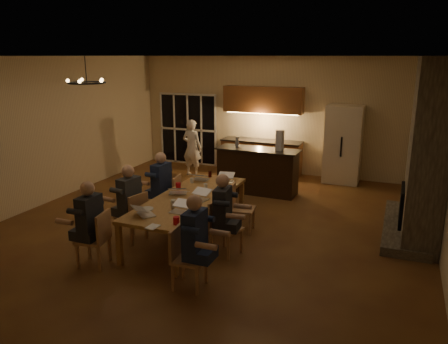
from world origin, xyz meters
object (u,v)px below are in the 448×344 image
chair_right_mid (226,229)px  mug_front (173,203)px  person_left_near (90,224)px  bar_island (258,171)px  chair_left_mid (131,216)px  can_cola (210,174)px  person_left_far (162,186)px  laptop_d (198,194)px  chair_right_near (190,258)px  laptop_c (178,187)px  mug_back (192,180)px  plate_left (147,209)px  plate_near (193,208)px  chair_left_far (168,197)px  can_silver (172,205)px  mug_mid (205,186)px  chair_left_near (93,239)px  bar_bottle (237,142)px  redcup_mid (178,186)px  chair_right_far (242,208)px  person_right_mid (223,215)px  refrigerator (343,144)px  bar_blender (280,141)px  redcup_near (176,221)px  laptop_e (201,174)px  standing_person (192,148)px  laptop_f (225,177)px  person_left_mid (130,203)px  plate_far (227,189)px  person_right_near (195,242)px  chandelier (87,83)px  laptop_b (180,206)px  laptop_a (146,208)px

chair_right_mid → mug_front: size_ratio=8.90×
person_left_near → bar_island: bearing=164.0°
chair_left_mid → can_cola: size_ratio=7.42×
person_left_far → laptop_d: (1.12, -0.65, 0.17)m
chair_right_near → laptop_c: (-1.11, 1.76, 0.42)m
mug_back → plate_left: size_ratio=0.45×
plate_near → bar_island: bearing=90.1°
person_left_far → can_cola: (0.71, 0.79, 0.12)m
chair_right_mid → mug_front: 1.01m
chair_left_far → can_silver: size_ratio=7.42×
laptop_c → mug_back: laptop_c is taller
mug_mid → mug_back: 0.49m
chair_left_near → bar_bottle: (0.68, 4.62, 0.76)m
mug_mid → redcup_mid: (-0.48, -0.20, 0.01)m
can_cola → plate_near: (0.54, -1.90, -0.05)m
chair_left_mid → chair_right_far: same height
person_left_near → person_right_mid: 2.08m
chair_left_mid → plate_left: 0.69m
refrigerator → plate_left: 6.04m
chair_left_near → mug_front: bearing=131.8°
chair_left_far → bar_blender: 2.97m
chair_right_mid → mug_back: bearing=59.6°
laptop_d → person_right_mid: bearing=-22.5°
person_right_mid → bar_bottle: person_right_mid is taller
chair_left_mid → laptop_c: bearing=151.3°
chair_left_near → refrigerator: bearing=144.2°
person_right_mid → plate_near: bearing=91.2°
redcup_near → can_cola: bearing=103.1°
chair_right_near → chair_left_far: bearing=31.3°
laptop_e → laptop_c: bearing=87.4°
person_left_near → standing_person: size_ratio=0.89×
standing_person → mug_front: (1.76, -4.30, 0.02)m
refrigerator → chair_right_far: bearing=-107.2°
chair_left_far → person_left_near: size_ratio=0.64×
laptop_f → bar_blender: 2.00m
mug_mid → plate_left: size_ratio=0.45×
laptop_f → person_left_mid: bearing=-133.4°
person_left_far → plate_far: person_left_far is taller
person_right_near → bar_bottle: size_ratio=5.75×
chair_left_far → laptop_e: (0.54, 0.43, 0.42)m
chandelier → bar_blender: 4.49m
person_left_far → can_cola: bearing=144.4°
chair_left_mid → person_left_far: person_left_far is taller
person_left_mid → person_left_far: size_ratio=1.00×
redcup_mid → mug_back: bearing=82.5°
chair_left_mid → redcup_near: chair_left_mid is taller
laptop_b → chair_left_near: bearing=-140.4°
chair_left_far → mug_mid: 0.96m
chair_left_far → laptop_a: size_ratio=2.78×
chair_right_mid → plate_near: size_ratio=3.92×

